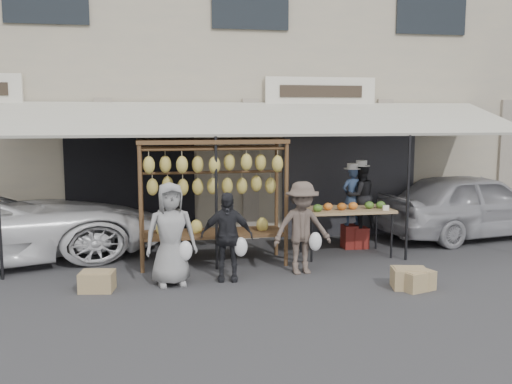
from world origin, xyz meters
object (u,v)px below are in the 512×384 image
(customer_left, at_px, (171,234))
(crate_near_a, at_px, (409,278))
(sedan, at_px, (473,205))
(produce_table, at_px, (347,210))
(crate_near_b, at_px, (416,280))
(banana_rack, at_px, (213,177))
(customer_mid, at_px, (227,236))
(crate_far, at_px, (97,281))
(vendor_right, at_px, (361,196))
(vendor_left, at_px, (352,196))
(customer_right, at_px, (302,228))

(customer_left, height_order, crate_near_a, customer_left)
(customer_left, height_order, sedan, customer_left)
(produce_table, distance_m, crate_near_a, 2.29)
(crate_near_b, bearing_deg, banana_rack, 144.42)
(produce_table, bearing_deg, customer_left, -158.43)
(customer_mid, xyz_separation_m, crate_far, (-2.02, -0.22, -0.57))
(vendor_right, bearing_deg, banana_rack, 7.34)
(banana_rack, distance_m, vendor_left, 2.99)
(customer_mid, height_order, crate_near_b, customer_mid)
(vendor_left, bearing_deg, crate_near_a, 76.59)
(customer_mid, distance_m, crate_far, 2.11)
(customer_left, xyz_separation_m, sedan, (6.58, 2.39, -0.09))
(produce_table, relative_size, sedan, 0.40)
(customer_mid, distance_m, customer_right, 1.30)
(crate_near_a, bearing_deg, produce_table, 97.18)
(customer_mid, xyz_separation_m, crate_near_a, (2.71, -0.95, -0.56))
(customer_left, distance_m, customer_mid, 0.90)
(crate_far, bearing_deg, customer_right, 6.60)
(crate_near_b, bearing_deg, crate_far, 170.39)
(banana_rack, height_order, crate_far, banana_rack)
(banana_rack, xyz_separation_m, customer_right, (1.40, -0.87, -0.78))
(crate_far, bearing_deg, vendor_right, 21.72)
(vendor_left, distance_m, crate_near_a, 2.87)
(produce_table, xyz_separation_m, customer_right, (-1.15, -1.04, -0.09))
(customer_mid, height_order, crate_far, customer_mid)
(sedan, bearing_deg, crate_near_a, 127.27)
(customer_right, xyz_separation_m, crate_near_b, (1.49, -1.20, -0.63))
(vendor_right, height_order, crate_far, vendor_right)
(customer_right, xyz_separation_m, crate_far, (-3.31, -0.38, -0.63))
(crate_far, bearing_deg, crate_near_a, -8.79)
(crate_near_a, bearing_deg, sedan, 47.26)
(crate_near_a, bearing_deg, crate_near_b, -48.69)
(banana_rack, distance_m, crate_far, 2.69)
(vendor_right, bearing_deg, sedan, -175.08)
(banana_rack, xyz_separation_m, produce_table, (2.54, 0.17, -0.69))
(customer_mid, bearing_deg, customer_right, 16.34)
(produce_table, xyz_separation_m, vendor_right, (0.48, 0.54, 0.18))
(produce_table, xyz_separation_m, customer_left, (-3.33, -1.32, -0.06))
(banana_rack, relative_size, sedan, 0.62)
(vendor_left, xyz_separation_m, vendor_right, (0.17, -0.03, 0.00))
(customer_left, bearing_deg, produce_table, 13.80)
(produce_table, height_order, customer_left, customer_left)
(crate_near_a, bearing_deg, vendor_right, 85.57)
(vendor_left, bearing_deg, sedan, 176.96)
(vendor_left, bearing_deg, crate_near_b, 78.07)
(banana_rack, xyz_separation_m, crate_near_b, (2.89, -2.06, -1.42))
(sedan, bearing_deg, produce_table, 98.21)
(vendor_right, bearing_deg, produce_table, 42.29)
(crate_far, xyz_separation_m, sedan, (7.71, 2.50, 0.57))
(banana_rack, bearing_deg, sedan, 12.12)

